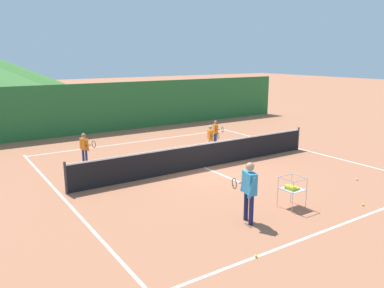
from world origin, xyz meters
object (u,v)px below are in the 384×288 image
object	(u,v)px
ball_cart	(292,188)
tennis_ball_3	(256,256)
tennis_ball_0	(255,180)
tennis_ball_1	(233,185)
instructor	(249,187)
tennis_ball_5	(363,205)
student_2	(216,130)
student_0	(85,146)
student_1	(211,137)
tennis_ball_4	(357,179)
tennis_net	(204,155)

from	to	relation	value
ball_cart	tennis_ball_3	bearing A→B (deg)	-150.88
tennis_ball_0	tennis_ball_1	xyz separation A→B (m)	(-0.95, 0.06, 0.00)
instructor	tennis_ball_5	world-z (taller)	instructor
student_2	tennis_ball_0	size ratio (longest dim) A/B	17.86
student_2	tennis_ball_1	xyz separation A→B (m)	(-3.11, -5.10, -0.70)
student_2	instructor	bearing A→B (deg)	-121.41
instructor	student_2	distance (m)	8.84
student_0	tennis_ball_5	distance (m)	10.17
ball_cart	tennis_ball_0	world-z (taller)	ball_cart
student_1	ball_cart	xyz separation A→B (m)	(-1.81, -6.39, -0.15)
tennis_ball_0	tennis_ball_4	bearing A→B (deg)	-31.70
student_1	tennis_ball_0	xyz separation A→B (m)	(-1.06, -4.08, -0.71)
tennis_ball_0	tennis_ball_3	size ratio (longest dim) A/B	1.00
tennis_ball_3	tennis_ball_4	bearing A→B (deg)	16.66
tennis_ball_0	tennis_ball_5	distance (m)	3.55
tennis_ball_0	tennis_ball_3	bearing A→B (deg)	-132.42
ball_cart	tennis_ball_3	xyz separation A→B (m)	(-2.76, -1.54, -0.56)
student_2	tennis_ball_3	bearing A→B (deg)	-122.18
tennis_ball_4	tennis_ball_5	xyz separation A→B (m)	(-1.95, -1.50, 0.00)
tennis_net	tennis_ball_4	size ratio (longest dim) A/B	156.93
tennis_ball_0	tennis_ball_1	bearing A→B (deg)	176.09
tennis_ball_5	student_0	bearing A→B (deg)	121.76
student_0	tennis_ball_4	xyz separation A→B (m)	(7.29, -7.13, -0.74)
tennis_ball_0	tennis_ball_5	world-z (taller)	same
tennis_net	student_1	world-z (taller)	student_1
student_0	tennis_ball_3	xyz separation A→B (m)	(0.73, -9.09, -0.74)
tennis_ball_4	tennis_ball_3	bearing A→B (deg)	-163.34
student_0	tennis_ball_3	world-z (taller)	student_0
ball_cart	tennis_ball_5	size ratio (longest dim) A/B	13.22
ball_cart	tennis_ball_0	size ratio (longest dim) A/B	13.22
tennis_ball_1	student_1	bearing A→B (deg)	63.46
student_2	tennis_ball_3	xyz separation A→B (m)	(-5.67, -9.01, -0.70)
ball_cart	tennis_ball_3	distance (m)	3.21
student_2	tennis_ball_3	size ratio (longest dim) A/B	17.86
tennis_net	instructor	bearing A→B (deg)	-112.26
instructor	tennis_ball_4	bearing A→B (deg)	5.15
ball_cart	tennis_ball_4	world-z (taller)	ball_cart
tennis_net	student_1	bearing A→B (deg)	47.75
instructor	student_0	distance (m)	7.83
tennis_net	student_0	xyz separation A→B (m)	(-3.73, 2.90, 0.28)
student_2	tennis_ball_3	world-z (taller)	student_2
tennis_ball_1	tennis_ball_5	size ratio (longest dim) A/B	1.00
instructor	student_1	distance (m)	7.35
student_2	ball_cart	size ratio (longest dim) A/B	1.35
student_1	tennis_ball_3	distance (m)	9.18
tennis_ball_5	tennis_net	bearing A→B (deg)	105.69
student_0	tennis_ball_5	size ratio (longest dim) A/B	18.95
tennis_net	tennis_ball_4	bearing A→B (deg)	-49.92
ball_cart	tennis_net	bearing A→B (deg)	87.08
tennis_ball_1	tennis_ball_0	bearing A→B (deg)	-3.91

